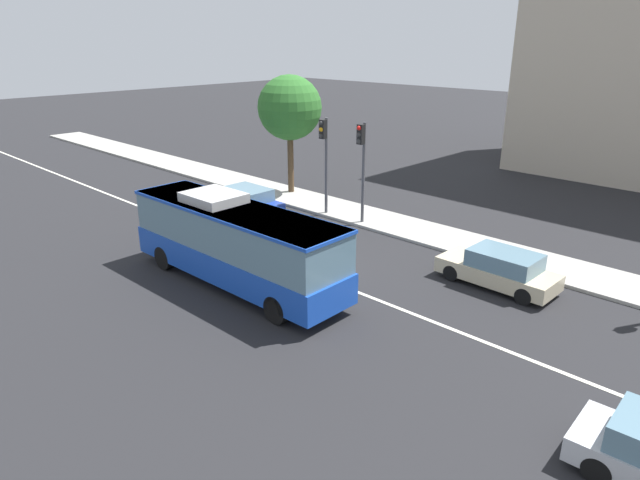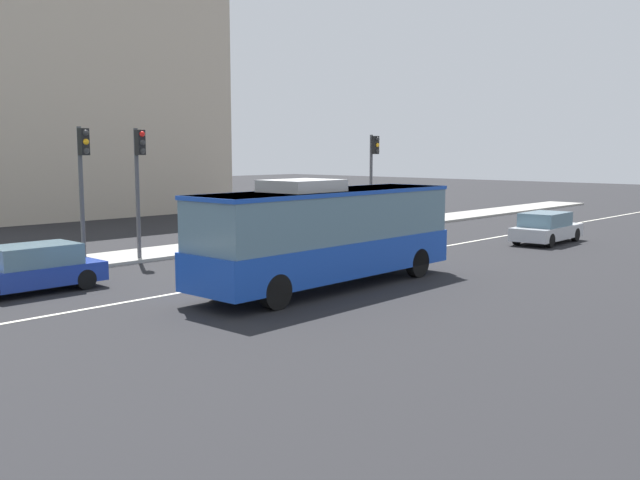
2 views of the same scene
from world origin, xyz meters
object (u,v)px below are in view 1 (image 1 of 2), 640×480
Objects in this scene: sedan_beige at (499,269)px; traffic_light_far_corner at (325,150)px; street_tree_kerbside_left at (290,108)px; sedan_blue at (246,201)px; traffic_light_near_corner at (362,156)px; transit_bus at (235,240)px.

traffic_light_far_corner reaches higher than sedan_beige.
sedan_blue is at bearing -75.03° from street_tree_kerbside_left.
traffic_light_near_corner is 0.74× the size of street_tree_kerbside_left.
street_tree_kerbside_left is (-6.92, 1.68, 1.60)m from traffic_light_near_corner.
sedan_blue is at bearing 137.56° from transit_bus.
traffic_light_near_corner reaches higher than sedan_beige.
traffic_light_far_corner reaches higher than sedan_blue.
traffic_light_far_corner is (3.32, 2.65, 2.84)m from sedan_blue.
transit_bus is at bearing 139.01° from sedan_blue.
sedan_beige is at bearing -176.52° from sedan_blue.
sedan_blue is 5.11m from traffic_light_far_corner.
traffic_light_far_corner is 5.12m from street_tree_kerbside_left.
traffic_light_near_corner reaches higher than sedan_blue.
street_tree_kerbside_left is at bearing -12.49° from sedan_beige.
transit_bus is at bearing 19.05° from traffic_light_far_corner.
traffic_light_near_corner is (-8.61, 2.02, 2.84)m from sedan_beige.
street_tree_kerbside_left is at bearing -104.79° from traffic_light_near_corner.
traffic_light_far_corner is at bearing -140.97° from sedan_blue.
traffic_light_far_corner is 0.74× the size of street_tree_kerbside_left.
street_tree_kerbside_left is at bearing -74.55° from sedan_blue.
traffic_light_near_corner is at bearing -13.65° from street_tree_kerbside_left.
traffic_light_near_corner is (-1.16, 8.86, 1.75)m from transit_bus.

